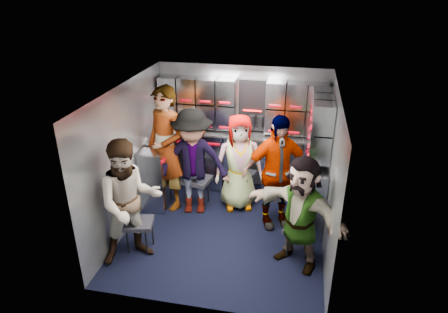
% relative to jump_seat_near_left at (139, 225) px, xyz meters
% --- Properties ---
extents(floor, '(3.00, 3.00, 0.00)m').
position_rel_jump_seat_near_left_xyz_m(floor, '(1.04, 0.63, -0.38)').
color(floor, black).
rests_on(floor, ground).
extents(wall_back, '(2.80, 0.04, 2.10)m').
position_rel_jump_seat_near_left_xyz_m(wall_back, '(1.04, 2.13, 0.67)').
color(wall_back, gray).
rests_on(wall_back, ground).
extents(wall_left, '(0.04, 3.00, 2.10)m').
position_rel_jump_seat_near_left_xyz_m(wall_left, '(-0.36, 0.63, 0.67)').
color(wall_left, gray).
rests_on(wall_left, ground).
extents(wall_right, '(0.04, 3.00, 2.10)m').
position_rel_jump_seat_near_left_xyz_m(wall_right, '(2.44, 0.63, 0.67)').
color(wall_right, gray).
rests_on(wall_right, ground).
extents(ceiling, '(2.80, 3.00, 0.02)m').
position_rel_jump_seat_near_left_xyz_m(ceiling, '(1.04, 0.63, 1.72)').
color(ceiling, silver).
rests_on(ceiling, wall_back).
extents(cart_bank_back, '(2.68, 0.38, 0.99)m').
position_rel_jump_seat_near_left_xyz_m(cart_bank_back, '(1.04, 1.92, 0.11)').
color(cart_bank_back, gray).
rests_on(cart_bank_back, ground).
extents(cart_bank_left, '(0.38, 0.76, 0.99)m').
position_rel_jump_seat_near_left_xyz_m(cart_bank_left, '(-0.15, 1.19, 0.11)').
color(cart_bank_left, gray).
rests_on(cart_bank_left, ground).
extents(counter, '(2.68, 0.42, 0.03)m').
position_rel_jump_seat_near_left_xyz_m(counter, '(1.04, 1.92, 0.63)').
color(counter, '#B5B7BC').
rests_on(counter, cart_bank_back).
extents(locker_bank_back, '(2.68, 0.28, 0.82)m').
position_rel_jump_seat_near_left_xyz_m(locker_bank_back, '(1.04, 1.98, 1.11)').
color(locker_bank_back, gray).
rests_on(locker_bank_back, wall_back).
extents(locker_bank_right, '(0.28, 1.00, 0.82)m').
position_rel_jump_seat_near_left_xyz_m(locker_bank_right, '(2.29, 1.33, 1.11)').
color(locker_bank_right, gray).
rests_on(locker_bank_right, wall_right).
extents(right_cabinet, '(0.28, 1.20, 1.00)m').
position_rel_jump_seat_near_left_xyz_m(right_cabinet, '(2.29, 1.23, 0.12)').
color(right_cabinet, gray).
rests_on(right_cabinet, ground).
extents(coffee_niche, '(0.46, 0.16, 0.84)m').
position_rel_jump_seat_near_left_xyz_m(coffee_niche, '(1.22, 2.04, 1.09)').
color(coffee_niche, black).
rests_on(coffee_niche, wall_back).
extents(red_latch_strip, '(2.60, 0.02, 0.03)m').
position_rel_jump_seat_near_left_xyz_m(red_latch_strip, '(1.04, 1.72, 0.50)').
color(red_latch_strip, '#9F0011').
rests_on(red_latch_strip, cart_bank_back).
extents(jump_seat_near_left, '(0.43, 0.42, 0.43)m').
position_rel_jump_seat_near_left_xyz_m(jump_seat_near_left, '(0.00, 0.00, 0.00)').
color(jump_seat_near_left, black).
rests_on(jump_seat_near_left, ground).
extents(jump_seat_mid_left, '(0.47, 0.45, 0.48)m').
position_rel_jump_seat_near_left_xyz_m(jump_seat_mid_left, '(0.47, 1.25, 0.04)').
color(jump_seat_mid_left, black).
rests_on(jump_seat_mid_left, ground).
extents(jump_seat_center, '(0.52, 0.50, 0.50)m').
position_rel_jump_seat_near_left_xyz_m(jump_seat_center, '(1.12, 1.53, 0.06)').
color(jump_seat_center, black).
rests_on(jump_seat_center, ground).
extents(jump_seat_mid_right, '(0.44, 0.43, 0.41)m').
position_rel_jump_seat_near_left_xyz_m(jump_seat_mid_right, '(1.72, 1.15, -0.02)').
color(jump_seat_mid_right, black).
rests_on(jump_seat_mid_right, ground).
extents(jump_seat_near_right, '(0.43, 0.42, 0.40)m').
position_rel_jump_seat_near_left_xyz_m(jump_seat_near_right, '(2.09, 0.31, -0.03)').
color(jump_seat_near_right, black).
rests_on(jump_seat_near_right, ground).
extents(attendant_standing, '(0.86, 0.76, 1.97)m').
position_rel_jump_seat_near_left_xyz_m(attendant_standing, '(0.02, 1.16, 0.60)').
color(attendant_standing, black).
rests_on(attendant_standing, ground).
extents(attendant_arc_a, '(1.03, 0.98, 1.67)m').
position_rel_jump_seat_near_left_xyz_m(attendant_arc_a, '(-0.00, -0.18, 0.45)').
color(attendant_arc_a, black).
rests_on(attendant_arc_a, ground).
extents(attendant_arc_b, '(1.17, 0.79, 1.68)m').
position_rel_jump_seat_near_left_xyz_m(attendant_arc_b, '(0.47, 1.07, 0.46)').
color(attendant_arc_b, black).
rests_on(attendant_arc_b, ground).
extents(attendant_arc_c, '(0.86, 0.69, 1.54)m').
position_rel_jump_seat_near_left_xyz_m(attendant_arc_c, '(1.12, 1.35, 0.39)').
color(attendant_arc_c, black).
rests_on(attendant_arc_c, ground).
extents(attendant_arc_d, '(1.09, 0.79, 1.71)m').
position_rel_jump_seat_near_left_xyz_m(attendant_arc_d, '(1.72, 0.97, 0.47)').
color(attendant_arc_d, black).
rests_on(attendant_arc_d, ground).
extents(attendant_arc_e, '(1.43, 1.10, 1.51)m').
position_rel_jump_seat_near_left_xyz_m(attendant_arc_e, '(2.09, 0.13, 0.37)').
color(attendant_arc_e, black).
rests_on(attendant_arc_e, ground).
extents(bottle_left, '(0.06, 0.06, 0.27)m').
position_rel_jump_seat_near_left_xyz_m(bottle_left, '(0.24, 1.87, 0.78)').
color(bottle_left, white).
rests_on(bottle_left, counter).
extents(bottle_mid, '(0.07, 0.07, 0.23)m').
position_rel_jump_seat_near_left_xyz_m(bottle_mid, '(1.04, 1.87, 0.76)').
color(bottle_mid, white).
rests_on(bottle_mid, counter).
extents(bottle_right, '(0.07, 0.07, 0.22)m').
position_rel_jump_seat_near_left_xyz_m(bottle_right, '(1.63, 1.87, 0.76)').
color(bottle_right, white).
rests_on(bottle_right, counter).
extents(cup_left, '(0.09, 0.09, 0.11)m').
position_rel_jump_seat_near_left_xyz_m(cup_left, '(-0.05, 1.86, 0.70)').
color(cup_left, '#C6B38C').
rests_on(cup_left, counter).
extents(cup_right, '(0.08, 0.08, 0.11)m').
position_rel_jump_seat_near_left_xyz_m(cup_right, '(1.69, 1.86, 0.70)').
color(cup_right, '#C6B38C').
rests_on(cup_right, counter).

